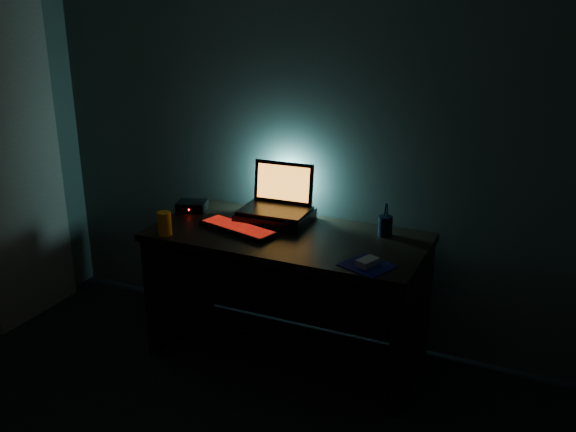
% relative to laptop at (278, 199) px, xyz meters
% --- Properties ---
extents(room, '(3.50, 4.00, 2.50)m').
position_rel_laptop_xyz_m(room, '(0.14, -1.82, 0.38)').
color(room, black).
rests_on(room, ground).
extents(desk, '(1.50, 0.70, 0.75)m').
position_rel_laptop_xyz_m(desk, '(0.14, -0.14, -0.38)').
color(desk, black).
rests_on(desk, ground).
extents(curtain, '(0.06, 0.65, 2.30)m').
position_rel_laptop_xyz_m(curtain, '(-1.57, -0.40, 0.28)').
color(curtain, '#B1AB8D').
rests_on(curtain, ground).
extents(riser, '(0.41, 0.32, 0.06)m').
position_rel_laptop_xyz_m(riser, '(0.00, -0.05, -0.09)').
color(riser, black).
rests_on(riser, desk).
extents(laptop, '(0.39, 0.30, 0.26)m').
position_rel_laptop_xyz_m(laptop, '(0.00, 0.00, 0.00)').
color(laptop, black).
rests_on(laptop, riser).
extents(keyboard, '(0.48, 0.26, 0.03)m').
position_rel_laptop_xyz_m(keyboard, '(-0.12, -0.26, -0.11)').
color(keyboard, black).
rests_on(keyboard, desk).
extents(mousepad, '(0.28, 0.27, 0.00)m').
position_rel_laptop_xyz_m(mousepad, '(0.67, -0.43, -0.12)').
color(mousepad, '#0B1050').
rests_on(mousepad, desk).
extents(mouse, '(0.10, 0.13, 0.03)m').
position_rel_laptop_xyz_m(mouse, '(0.67, -0.43, -0.10)').
color(mouse, gray).
rests_on(mouse, mousepad).
extents(pen_cup, '(0.09, 0.09, 0.11)m').
position_rel_laptop_xyz_m(pen_cup, '(0.63, 0.00, -0.07)').
color(pen_cup, black).
rests_on(pen_cup, desk).
extents(juice_glass, '(0.08, 0.08, 0.13)m').
position_rel_laptop_xyz_m(juice_glass, '(-0.45, -0.48, -0.06)').
color(juice_glass, orange).
rests_on(juice_glass, desk).
extents(router, '(0.20, 0.18, 0.06)m').
position_rel_laptop_xyz_m(router, '(-0.54, -0.08, -0.09)').
color(router, black).
rests_on(router, desk).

